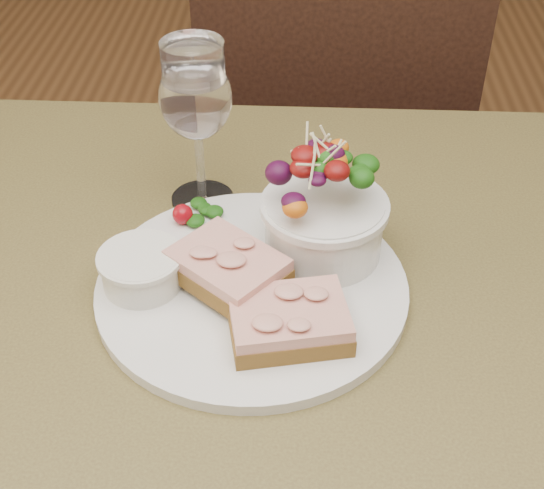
{
  "coord_description": "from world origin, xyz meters",
  "views": [
    {
      "loc": [
        0.04,
        -0.51,
        1.25
      ],
      "look_at": [
        0.01,
        0.03,
        0.81
      ],
      "focal_mm": 50.0,
      "sensor_mm": 36.0,
      "label": 1
    }
  ],
  "objects_px": {
    "sandwich_front": "(289,321)",
    "wine_glass": "(196,102)",
    "sandwich_back": "(228,268)",
    "salad_bowl": "(325,203)",
    "ramekin": "(141,268)",
    "dinner_plate": "(252,287)",
    "cafe_table": "(257,383)",
    "chair_far": "(328,240)"
  },
  "relations": [
    {
      "from": "ramekin",
      "to": "wine_glass",
      "type": "relative_size",
      "value": 0.43
    },
    {
      "from": "chair_far",
      "to": "sandwich_back",
      "type": "xyz_separation_m",
      "value": [
        -0.12,
        -0.66,
        0.49
      ]
    },
    {
      "from": "sandwich_front",
      "to": "sandwich_back",
      "type": "height_order",
      "value": "sandwich_back"
    },
    {
      "from": "sandwich_back",
      "to": "ramekin",
      "type": "height_order",
      "value": "sandwich_back"
    },
    {
      "from": "chair_far",
      "to": "dinner_plate",
      "type": "xyz_separation_m",
      "value": [
        -0.1,
        -0.66,
        0.46
      ]
    },
    {
      "from": "cafe_table",
      "to": "salad_bowl",
      "type": "xyz_separation_m",
      "value": [
        0.06,
        0.08,
        0.17
      ]
    },
    {
      "from": "cafe_table",
      "to": "sandwich_front",
      "type": "height_order",
      "value": "sandwich_front"
    },
    {
      "from": "cafe_table",
      "to": "wine_glass",
      "type": "xyz_separation_m",
      "value": [
        -0.07,
        0.18,
        0.22
      ]
    },
    {
      "from": "chair_far",
      "to": "sandwich_front",
      "type": "bearing_deg",
      "value": 87.86
    },
    {
      "from": "sandwich_back",
      "to": "salad_bowl",
      "type": "bearing_deg",
      "value": 72.08
    },
    {
      "from": "cafe_table",
      "to": "sandwich_front",
      "type": "relative_size",
      "value": 6.81
    },
    {
      "from": "sandwich_front",
      "to": "wine_glass",
      "type": "relative_size",
      "value": 0.67
    },
    {
      "from": "dinner_plate",
      "to": "salad_bowl",
      "type": "relative_size",
      "value": 2.37
    },
    {
      "from": "dinner_plate",
      "to": "wine_glass",
      "type": "relative_size",
      "value": 1.72
    },
    {
      "from": "salad_bowl",
      "to": "sandwich_front",
      "type": "bearing_deg",
      "value": -104.5
    },
    {
      "from": "chair_far",
      "to": "ramekin",
      "type": "xyz_separation_m",
      "value": [
        -0.2,
        -0.66,
        0.49
      ]
    },
    {
      "from": "chair_far",
      "to": "ramekin",
      "type": "relative_size",
      "value": 11.94
    },
    {
      "from": "cafe_table",
      "to": "dinner_plate",
      "type": "bearing_deg",
      "value": 100.4
    },
    {
      "from": "sandwich_front",
      "to": "chair_far",
      "type": "bearing_deg",
      "value": 73.36
    },
    {
      "from": "dinner_plate",
      "to": "sandwich_back",
      "type": "bearing_deg",
      "value": -166.45
    },
    {
      "from": "sandwich_front",
      "to": "wine_glass",
      "type": "bearing_deg",
      "value": 104.12
    },
    {
      "from": "ramekin",
      "to": "sandwich_front",
      "type": "bearing_deg",
      "value": -22.47
    },
    {
      "from": "chair_far",
      "to": "dinner_plate",
      "type": "height_order",
      "value": "chair_far"
    },
    {
      "from": "ramekin",
      "to": "salad_bowl",
      "type": "height_order",
      "value": "salad_bowl"
    },
    {
      "from": "sandwich_back",
      "to": "ramekin",
      "type": "bearing_deg",
      "value": -139.77
    },
    {
      "from": "sandwich_back",
      "to": "sandwich_front",
      "type": "bearing_deg",
      "value": -5.42
    },
    {
      "from": "dinner_plate",
      "to": "ramekin",
      "type": "distance_m",
      "value": 0.11
    },
    {
      "from": "cafe_table",
      "to": "sandwich_back",
      "type": "bearing_deg",
      "value": 140.6
    },
    {
      "from": "sandwich_front",
      "to": "ramekin",
      "type": "distance_m",
      "value": 0.15
    },
    {
      "from": "sandwich_back",
      "to": "cafe_table",
      "type": "bearing_deg",
      "value": 0.16
    },
    {
      "from": "sandwich_front",
      "to": "salad_bowl",
      "type": "bearing_deg",
      "value": 63.8
    },
    {
      "from": "salad_bowl",
      "to": "wine_glass",
      "type": "bearing_deg",
      "value": 143.78
    },
    {
      "from": "chair_far",
      "to": "salad_bowl",
      "type": "height_order",
      "value": "chair_far"
    },
    {
      "from": "ramekin",
      "to": "cafe_table",
      "type": "bearing_deg",
      "value": -11.04
    },
    {
      "from": "ramekin",
      "to": "sandwich_back",
      "type": "bearing_deg",
      "value": 0.67
    },
    {
      "from": "ramekin",
      "to": "salad_bowl",
      "type": "relative_size",
      "value": 0.59
    },
    {
      "from": "dinner_plate",
      "to": "sandwich_front",
      "type": "distance_m",
      "value": 0.08
    },
    {
      "from": "chair_far",
      "to": "salad_bowl",
      "type": "xyz_separation_m",
      "value": [
        -0.03,
        -0.61,
        0.53
      ]
    },
    {
      "from": "cafe_table",
      "to": "wine_glass",
      "type": "relative_size",
      "value": 4.57
    },
    {
      "from": "sandwich_front",
      "to": "salad_bowl",
      "type": "distance_m",
      "value": 0.13
    },
    {
      "from": "sandwich_front",
      "to": "sandwich_back",
      "type": "xyz_separation_m",
      "value": [
        -0.06,
        0.06,
        0.01
      ]
    },
    {
      "from": "chair_far",
      "to": "sandwich_front",
      "type": "xyz_separation_m",
      "value": [
        -0.06,
        -0.72,
        0.48
      ]
    }
  ]
}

